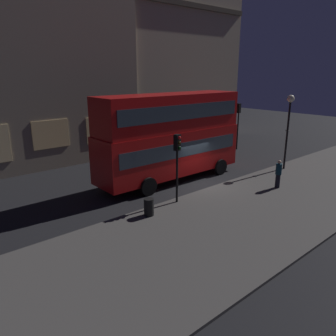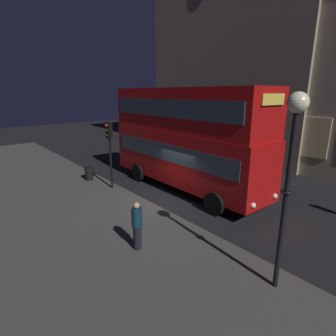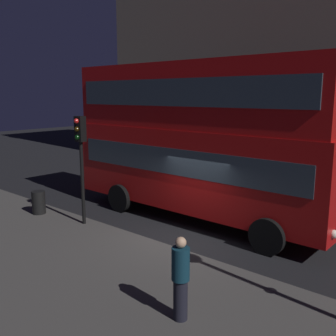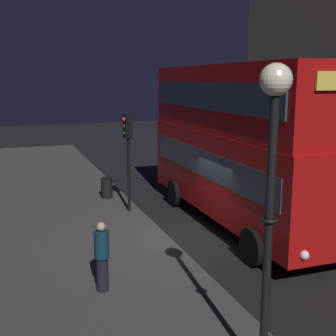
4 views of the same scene
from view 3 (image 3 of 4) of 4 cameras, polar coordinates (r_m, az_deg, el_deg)
ground_plane at (r=12.49m, az=2.13°, el=-10.56°), size 80.00×80.00×0.00m
sidewalk_slab at (r=9.59m, az=-16.51°, el=-17.61°), size 44.00×7.74×0.12m
building_with_clock at (r=27.28m, az=12.33°, el=22.12°), size 15.54×9.54×19.99m
double_decker_bus at (r=13.87m, az=4.54°, el=5.00°), size 10.44×2.99×5.64m
traffic_light_near_kerb at (r=13.28m, az=-12.83°, el=3.02°), size 0.34×0.37×3.73m
pedestrian at (r=7.87m, az=1.87°, el=-15.94°), size 0.36×0.36×1.73m
litter_bin at (r=15.36m, az=-18.63°, el=-4.85°), size 0.49×0.49×0.87m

